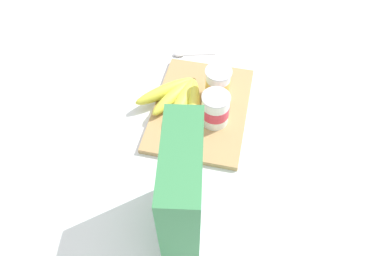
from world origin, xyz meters
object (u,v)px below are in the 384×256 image
(cutting_board, at_px, (201,109))
(yogurt_cup_back, at_px, (215,109))
(yogurt_cup_front, at_px, (218,84))
(spoon, at_px, (188,54))
(cereal_box, at_px, (183,193))
(banana_bunch, at_px, (178,98))

(cutting_board, xyz_separation_m, yogurt_cup_back, (0.04, 0.04, 0.05))
(yogurt_cup_front, bearing_deg, spoon, -144.42)
(cereal_box, relative_size, yogurt_cup_back, 3.04)
(cereal_box, distance_m, banana_bunch, 0.36)
(spoon, bearing_deg, yogurt_cup_back, 26.82)
(yogurt_cup_back, relative_size, spoon, 0.69)
(cereal_box, distance_m, yogurt_cup_back, 0.30)
(yogurt_cup_front, distance_m, banana_bunch, 0.11)
(spoon, bearing_deg, cutting_board, 21.40)
(yogurt_cup_front, bearing_deg, cutting_board, -37.05)
(cutting_board, height_order, cereal_box, cereal_box)
(yogurt_cup_back, height_order, spoon, yogurt_cup_back)
(yogurt_cup_front, distance_m, spoon, 0.21)
(cereal_box, bearing_deg, spoon, -178.00)
(cutting_board, relative_size, cereal_box, 1.23)
(cutting_board, xyz_separation_m, cereal_box, (0.33, 0.03, 0.13))
(yogurt_cup_front, relative_size, banana_bunch, 0.48)
(cereal_box, xyz_separation_m, banana_bunch, (-0.33, -0.09, -0.11))
(cutting_board, relative_size, yogurt_cup_back, 3.74)
(cutting_board, height_order, banana_bunch, banana_bunch)
(cereal_box, relative_size, yogurt_cup_front, 2.93)
(banana_bunch, height_order, spoon, banana_bunch)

